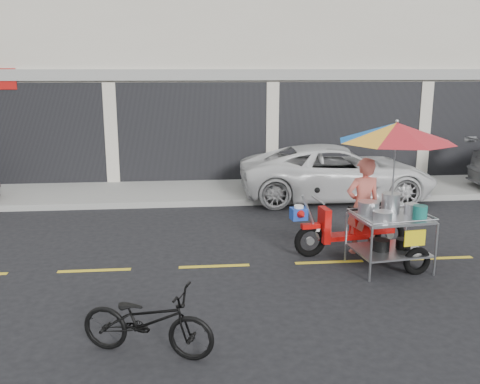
{
  "coord_description": "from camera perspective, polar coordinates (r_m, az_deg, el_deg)",
  "views": [
    {
      "loc": [
        -2.4,
        -8.56,
        3.31
      ],
      "look_at": [
        -1.5,
        0.6,
        1.15
      ],
      "focal_mm": 40.0,
      "sensor_mm": 36.0,
      "label": 1
    }
  ],
  "objects": [
    {
      "name": "sidewalk",
      "position": [
        14.63,
        3.96,
        0.39
      ],
      "size": [
        45.0,
        3.0,
        0.15
      ],
      "primitive_type": "cube",
      "color": "gray",
      "rests_on": "ground"
    },
    {
      "name": "near_bicycle",
      "position": [
        6.49,
        -9.85,
        -13.37
      ],
      "size": [
        1.72,
        1.05,
        0.85
      ],
      "primitive_type": "imported",
      "rotation": [
        0.0,
        0.0,
        1.25
      ],
      "color": "black",
      "rests_on": "ground"
    },
    {
      "name": "food_vendor_rig",
      "position": [
        9.3,
        14.88,
        1.99
      ],
      "size": [
        2.67,
        2.14,
        2.5
      ],
      "rotation": [
        0.0,
        0.0,
        0.13
      ],
      "color": "black",
      "rests_on": "ground"
    },
    {
      "name": "white_pickup",
      "position": [
        13.88,
        10.31,
        2.09
      ],
      "size": [
        5.01,
        2.43,
        1.37
      ],
      "primitive_type": "imported",
      "rotation": [
        0.0,
        0.0,
        1.54
      ],
      "color": "silver",
      "rests_on": "ground"
    },
    {
      "name": "ground",
      "position": [
        9.49,
        9.49,
        -7.4
      ],
      "size": [
        90.0,
        90.0,
        0.0
      ],
      "primitive_type": "plane",
      "color": "black"
    },
    {
      "name": "centerline",
      "position": [
        9.49,
        9.49,
        -7.38
      ],
      "size": [
        42.0,
        0.1,
        0.01
      ],
      "primitive_type": "cube",
      "color": "gold",
      "rests_on": "ground"
    },
    {
      "name": "shophouse_block",
      "position": [
        19.87,
        9.97,
        15.68
      ],
      "size": [
        36.0,
        8.11,
        10.4
      ],
      "color": "beige",
      "rests_on": "ground"
    }
  ]
}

